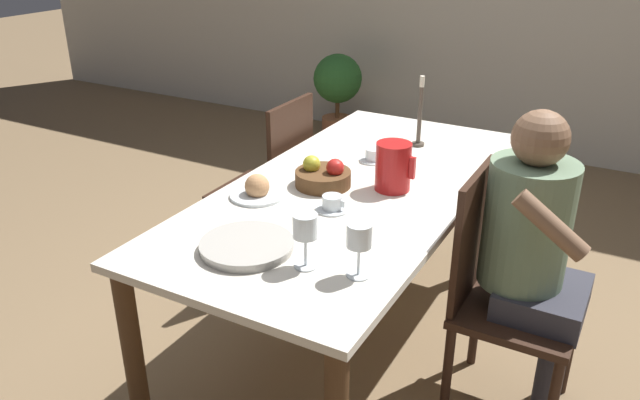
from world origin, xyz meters
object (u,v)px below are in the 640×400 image
Objects in this scene: chair_person_side at (499,291)px; fruit_bowl at (323,176)px; wine_glass_water at (359,238)px; teacup_across at (374,156)px; candlestick_tall at (420,119)px; red_pitcher at (393,166)px; potted_plant at (338,88)px; wine_glass_juice at (305,229)px; chair_opposite at (272,184)px; serving_tray at (247,246)px; teacup_near_person at (332,204)px; person_seated at (534,245)px; bread_plate at (257,190)px.

fruit_bowl is (-0.74, 0.02, 0.30)m from chair_person_side.
teacup_across is (-0.36, 0.90, -0.11)m from wine_glass_water.
wine_glass_water is 1.22m from candlestick_tall.
red_pitcher reaches higher than potted_plant.
chair_opposite is at bearing 128.15° from wine_glass_juice.
chair_person_side is at bearing -51.58° from potted_plant.
serving_tray is at bearing -95.77° from candlestick_tall.
candlestick_tall reaches higher than teacup_near_person.
chair_person_side and chair_opposite have the same top height.
red_pitcher is at bearing 67.65° from teacup_near_person.
wine_glass_juice is 0.80× the size of fruit_bowl.
red_pitcher is at bearing -57.99° from potted_plant.
candlestick_tall is at bearing 102.44° from wine_glass_water.
candlestick_tall reaches higher than chair_person_side.
chair_person_side is 0.94m from serving_tray.
person_seated is 6.57× the size of wine_glass_juice.
wine_glass_water is at bearing -77.56° from candlestick_tall.
wine_glass_juice reaches higher than potted_plant.
person_seated is at bearing -42.84° from candlestick_tall.
wine_glass_juice reaches higher than fruit_bowl.
chair_opposite is at bearing -71.61° from potted_plant.
bread_plate is (-0.60, 0.34, -0.10)m from wine_glass_water.
bread_plate is (-0.21, 0.37, 0.01)m from serving_tray.
chair_person_side is 0.62m from red_pitcher.
bread_plate is 0.95× the size of fruit_bowl.
fruit_bowl is at bearing -158.48° from red_pitcher.
person_seated is 9.23× the size of teacup_across.
potted_plant is at bearing 118.54° from wine_glass_water.
wine_glass_juice is 0.84× the size of bread_plate.
red_pitcher is 0.90× the size of bread_plate.
teacup_near_person is at bearing -74.97° from chair_person_side.
chair_opposite reaches higher than bread_plate.
teacup_across is (-0.68, 0.37, 0.28)m from chair_person_side.
teacup_across is 0.57× the size of fruit_bowl.
serving_tray is 1.44× the size of bread_plate.
potted_plant is at bearing 121.26° from teacup_across.
serving_tray is 1.23m from candlestick_tall.
fruit_bowl is 2.72m from potted_plant.
candlestick_tall is at bearing -52.77° from potted_plant.
chair_person_side is at bearing -1.67° from fruit_bowl.
potted_plant is at bearing -139.88° from person_seated.
teacup_near_person is (-0.12, -0.29, -0.07)m from red_pitcher.
wine_glass_water is at bearing -29.40° from bread_plate.
chair_person_side is 1.34m from chair_opposite.
teacup_across is at bearing -113.63° from person_seated.
chair_person_side reaches higher than serving_tray.
wine_glass_juice is at bearing -89.86° from red_pitcher.
wine_glass_juice reaches higher than teacup_near_person.
wine_glass_juice is 0.54× the size of candlestick_tall.
candlestick_tall reaches higher than chair_opposite.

